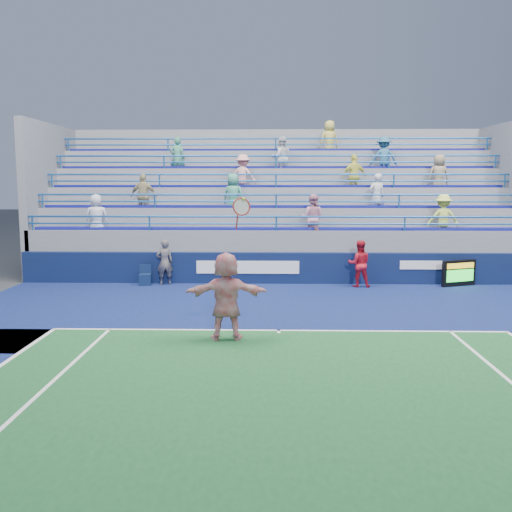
{
  "coord_description": "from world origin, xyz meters",
  "views": [
    {
      "loc": [
        -0.2,
        -13.37,
        3.58
      ],
      "look_at": [
        -0.61,
        2.5,
        1.5
      ],
      "focal_mm": 40.0,
      "sensor_mm": 36.0,
      "label": 1
    }
  ],
  "objects_px": {
    "serve_speed_board": "(459,273)",
    "judge_chair": "(145,279)",
    "ball_girl": "(359,264)",
    "line_judge": "(165,262)",
    "tennis_player": "(226,296)"
  },
  "relations": [
    {
      "from": "tennis_player",
      "to": "judge_chair",
      "type": "bearing_deg",
      "value": 116.35
    },
    {
      "from": "serve_speed_board",
      "to": "tennis_player",
      "type": "relative_size",
      "value": 0.39
    },
    {
      "from": "judge_chair",
      "to": "line_judge",
      "type": "bearing_deg",
      "value": 11.61
    },
    {
      "from": "serve_speed_board",
      "to": "ball_girl",
      "type": "height_order",
      "value": "ball_girl"
    },
    {
      "from": "judge_chair",
      "to": "tennis_player",
      "type": "distance_m",
      "value": 7.58
    },
    {
      "from": "serve_speed_board",
      "to": "ball_girl",
      "type": "xyz_separation_m",
      "value": [
        -3.44,
        -0.21,
        0.34
      ]
    },
    {
      "from": "serve_speed_board",
      "to": "judge_chair",
      "type": "bearing_deg",
      "value": -179.53
    },
    {
      "from": "tennis_player",
      "to": "line_judge",
      "type": "relative_size",
      "value": 2.03
    },
    {
      "from": "line_judge",
      "to": "serve_speed_board",
      "type": "bearing_deg",
      "value": 159.08
    },
    {
      "from": "serve_speed_board",
      "to": "judge_chair",
      "type": "relative_size",
      "value": 1.77
    },
    {
      "from": "judge_chair",
      "to": "ball_girl",
      "type": "bearing_deg",
      "value": -0.95
    },
    {
      "from": "line_judge",
      "to": "tennis_player",
      "type": "bearing_deg",
      "value": 90.64
    },
    {
      "from": "ball_girl",
      "to": "line_judge",
      "type": "bearing_deg",
      "value": 0.66
    },
    {
      "from": "serve_speed_board",
      "to": "judge_chair",
      "type": "distance_m",
      "value": 10.81
    },
    {
      "from": "serve_speed_board",
      "to": "judge_chair",
      "type": "xyz_separation_m",
      "value": [
        -10.8,
        -0.09,
        -0.23
      ]
    }
  ]
}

